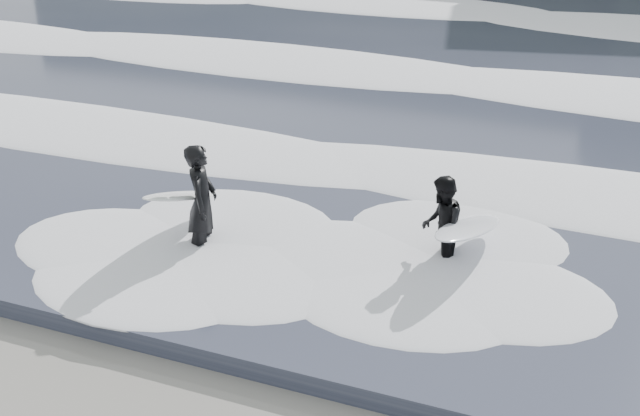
% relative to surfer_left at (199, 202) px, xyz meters
% --- Properties ---
extents(sea, '(90.00, 52.00, 0.30)m').
position_rel_surfer_left_xyz_m(sea, '(1.16, 23.36, -0.83)').
color(sea, '#323647').
rests_on(sea, ground).
extents(foam_near, '(60.00, 3.20, 0.20)m').
position_rel_surfer_left_xyz_m(foam_near, '(1.16, 3.36, -0.58)').
color(foam_near, white).
rests_on(foam_near, sea).
extents(foam_mid, '(60.00, 4.00, 0.24)m').
position_rel_surfer_left_xyz_m(foam_mid, '(1.16, 10.36, -0.56)').
color(foam_mid, white).
rests_on(foam_mid, sea).
extents(foam_far, '(60.00, 4.80, 0.30)m').
position_rel_surfer_left_xyz_m(foam_far, '(1.16, 19.36, -0.53)').
color(foam_far, white).
rests_on(foam_far, sea).
extents(surfer_left, '(1.02, 1.99, 1.95)m').
position_rel_surfer_left_xyz_m(surfer_left, '(0.00, 0.00, 0.00)').
color(surfer_left, black).
rests_on(surfer_left, ground).
extents(surfer_right, '(1.26, 2.32, 1.60)m').
position_rel_surfer_left_xyz_m(surfer_right, '(3.75, 0.92, -0.17)').
color(surfer_right, black).
rests_on(surfer_right, ground).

